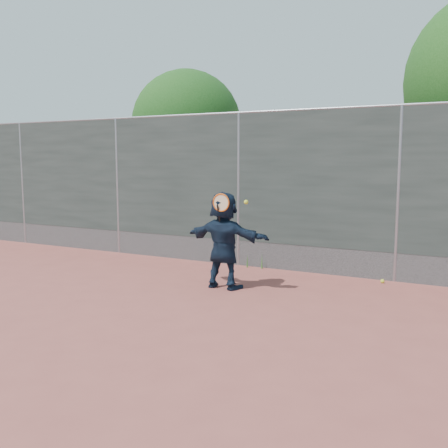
% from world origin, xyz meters
% --- Properties ---
extents(ground, '(80.00, 80.00, 0.00)m').
position_xyz_m(ground, '(0.00, 0.00, 0.00)').
color(ground, '#9E4C42').
rests_on(ground, ground).
extents(player, '(1.50, 0.55, 1.59)m').
position_xyz_m(player, '(0.56, 1.76, 0.80)').
color(player, '#132135').
rests_on(player, ground).
extents(ball_ground, '(0.07, 0.07, 0.07)m').
position_xyz_m(ball_ground, '(2.84, 3.27, 0.03)').
color(ball_ground, '#D0DA30').
rests_on(ball_ground, ground).
extents(fence, '(20.00, 0.06, 3.03)m').
position_xyz_m(fence, '(-0.00, 3.50, 1.58)').
color(fence, '#38423D').
rests_on(fence, ground).
extents(swing_action, '(0.60, 0.13, 0.51)m').
position_xyz_m(swing_action, '(0.65, 1.57, 1.41)').
color(swing_action, '#CE5413').
rests_on(swing_action, ground).
extents(tree_left, '(3.15, 3.00, 4.53)m').
position_xyz_m(tree_left, '(-2.85, 6.55, 2.94)').
color(tree_left, '#382314').
rests_on(tree_left, ground).
extents(weed_clump, '(0.68, 0.07, 0.30)m').
position_xyz_m(weed_clump, '(0.29, 3.38, 0.13)').
color(weed_clump, '#387226').
rests_on(weed_clump, ground).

